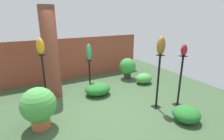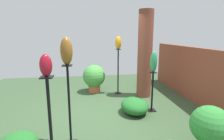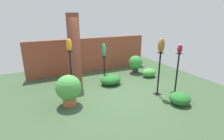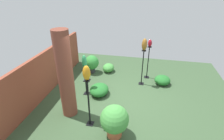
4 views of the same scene
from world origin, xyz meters
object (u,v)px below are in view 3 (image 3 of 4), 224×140
Objects in this scene: pedestal_amber at (71,74)px; pedestal_bronze at (159,76)px; potted_plant_front_right at (136,63)px; art_vase_amber at (69,45)px; pedestal_ruby at (177,75)px; art_vase_jade at (104,50)px; art_vase_bronze at (161,45)px; potted_plant_walkway_edge at (69,89)px; art_vase_ruby at (180,49)px; pedestal_jade at (104,70)px; brick_pillar at (74,50)px.

pedestal_amber is 1.02× the size of pedestal_bronze.
potted_plant_front_right is at bearing 76.02° from pedestal_bronze.
art_vase_amber is (0.00, 0.00, 0.99)m from pedestal_amber.
art_vase_jade is at bearing 129.08° from pedestal_ruby.
art_vase_bronze is at bearing -103.98° from potted_plant_front_right.
pedestal_amber is at bearing 71.12° from potted_plant_walkway_edge.
pedestal_bronze reaches higher than potted_plant_walkway_edge.
pedestal_amber is 3.62m from art_vase_ruby.
pedestal_jade is at bearing 129.08° from pedestal_ruby.
potted_plant_front_right is at bearing 90.79° from pedestal_ruby.
brick_pillar is 6.54× the size of art_vase_amber.
art_vase_amber is (-1.45, -0.62, 1.21)m from pedestal_jade.
pedestal_amber is 1.05× the size of pedestal_ruby.
art_vase_jade reaches higher than pedestal_amber.
brick_pillar is 1.06m from pedestal_amber.
brick_pillar is 3.64m from art_vase_ruby.
art_vase_jade is 2.27m from art_vase_bronze.
art_vase_bronze reaches higher than potted_plant_front_right.
brick_pillar reaches higher than potted_plant_front_right.
pedestal_jade is at bearing 0.00° from art_vase_jade.
brick_pillar is 3.27× the size of potted_plant_front_right.
art_vase_bronze is 0.56× the size of potted_plant_front_right.
pedestal_ruby is (0.60, -0.20, -0.02)m from pedestal_bronze.
art_vase_ruby is 0.32× the size of potted_plant_walkway_edge.
art_vase_jade is at bearing -7.69° from brick_pillar.
potted_plant_front_right is (1.69, 0.33, 0.01)m from pedestal_jade.
art_vase_bronze is at bearing 161.63° from art_vase_ruby.
pedestal_bronze is at bearing -59.61° from art_vase_jade.
pedestal_amber is at bearing -156.95° from pedestal_jade.
potted_plant_front_right is at bearing 11.00° from art_vase_jade.
pedestal_ruby is 3.66m from art_vase_amber.
pedestal_amber is 3.22× the size of art_vase_bronze.
pedestal_ruby is 1.50× the size of potted_plant_walkway_edge.
art_vase_jade is at bearing -169.00° from potted_plant_front_right.
potted_plant_walkway_edge is (-3.44, 0.74, -1.02)m from art_vase_ruby.
brick_pillar reaches higher than potted_plant_walkway_edge.
pedestal_amber is 0.83m from potted_plant_walkway_edge.
art_vase_jade is at bearing 23.05° from pedestal_amber.
art_vase_bronze is at bearing -59.61° from pedestal_jade.
pedestal_bronze is 3.06m from art_vase_amber.
pedestal_jade is 0.69× the size of pedestal_amber.
pedestal_ruby is 3.06× the size of art_vase_bronze.
art_vase_amber reaches higher than potted_plant_walkway_edge.
potted_plant_front_right is (3.14, 0.95, -0.21)m from pedestal_amber.
pedestal_jade is 0.71× the size of pedestal_bronze.
brick_pillar reaches higher than art_vase_ruby.
pedestal_ruby is at bearing -90.00° from art_vase_ruby.
potted_plant_walkway_edge is (-1.71, -1.39, 0.06)m from pedestal_jade.
potted_plant_front_right is at bearing 16.76° from pedestal_amber.
brick_pillar is 1.83m from potted_plant_walkway_edge.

